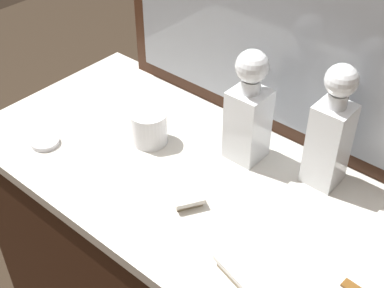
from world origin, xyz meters
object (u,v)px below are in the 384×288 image
crystal_decanter_left (330,138)px  crystal_tumbler_center (149,129)px  porcelain_dish (45,142)px  silver_brush_far_right (252,279)px  crystal_decanter_center (248,117)px  silver_brush_right (180,182)px

crystal_decanter_left → crystal_tumbler_center: (-0.39, -0.15, -0.08)m
crystal_decanter_left → porcelain_dish: crystal_decanter_left is taller
crystal_tumbler_center → silver_brush_far_right: size_ratio=0.55×
crystal_decanter_center → silver_brush_far_right: size_ratio=1.71×
silver_brush_right → porcelain_dish: 0.36m
crystal_decanter_center → porcelain_dish: (-0.39, -0.28, -0.10)m
silver_brush_far_right → porcelain_dish: (-0.61, 0.01, -0.01)m
crystal_decanter_left → silver_brush_far_right: bearing=-82.2°
crystal_decanter_center → silver_brush_right: (-0.04, -0.18, -0.10)m
crystal_decanter_left → crystal_tumbler_center: 0.42m
crystal_decanter_center → crystal_tumbler_center: crystal_decanter_center is taller
crystal_decanter_left → silver_brush_far_right: size_ratio=1.81×
crystal_decanter_center → silver_brush_far_right: (0.22, -0.29, -0.10)m
crystal_decanter_left → silver_brush_far_right: 0.35m
silver_brush_far_right → silver_brush_right: (-0.27, 0.11, -0.00)m
crystal_decanter_center → crystal_tumbler_center: size_ratio=3.11×
crystal_tumbler_center → crystal_decanter_left: bearing=21.0°
crystal_decanter_center → silver_brush_right: bearing=-103.6°
crystal_decanter_center → silver_brush_right: 0.21m
silver_brush_far_right → crystal_decanter_center: bearing=127.9°
crystal_decanter_center → crystal_tumbler_center: 0.24m
crystal_tumbler_center → silver_brush_far_right: (0.43, -0.18, -0.02)m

